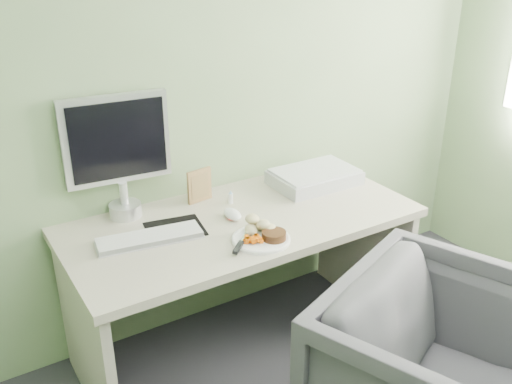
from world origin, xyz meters
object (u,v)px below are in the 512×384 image
desk (242,253)px  scanner (314,178)px  plate (261,239)px  monitor (118,150)px

desk → scanner: 0.58m
plate → scanner: 0.66m
scanner → monitor: (-0.96, 0.18, 0.28)m
scanner → plate: bearing=-145.8°
desk → plate: plate is taller
scanner → monitor: size_ratio=0.77×
desk → scanner: (0.52, 0.14, 0.22)m
desk → monitor: size_ratio=2.85×
desk → plate: size_ratio=6.46×
desk → scanner: scanner is taller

